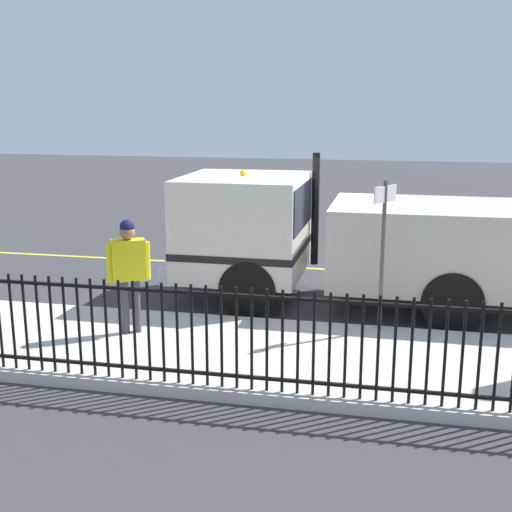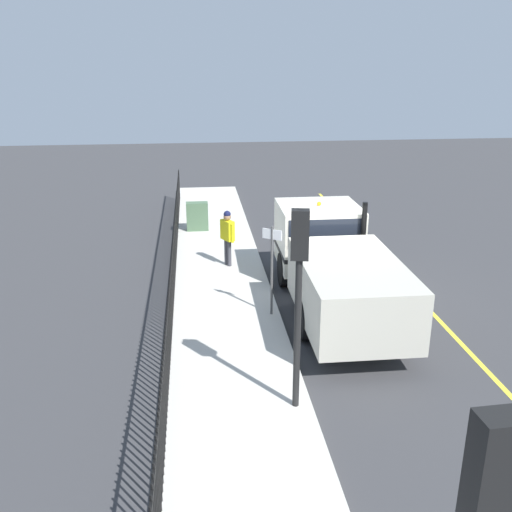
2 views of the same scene
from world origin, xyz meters
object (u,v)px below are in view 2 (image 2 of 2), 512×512
Objects in this scene: work_truck at (332,259)px; utility_cabinet at (197,216)px; traffic_light_near at (299,271)px; street_sign at (272,260)px; traffic_cone at (364,260)px; worker_standing at (227,232)px.

work_truck reaches higher than utility_cabinet.
traffic_light_near reaches higher than street_sign.
street_sign is (1.66, 0.72, 0.30)m from work_truck.
utility_cabinet is 6.54m from traffic_cone.
street_sign reaches higher than traffic_cone.
work_truck is 1.83m from street_sign.
traffic_light_near is 6.51× the size of traffic_cone.
street_sign is (-1.70, 7.43, 0.90)m from utility_cabinet.
traffic_light_near is at bearing -110.29° from work_truck.
traffic_light_near reaches higher than worker_standing.
work_truck is 7.52m from utility_cabinet.
worker_standing is 3.95m from utility_cabinet.
worker_standing is 1.65× the size of utility_cabinet.
street_sign is (-0.09, -3.92, -1.21)m from traffic_light_near.
traffic_light_near is (1.75, 4.64, 1.51)m from work_truck.
work_truck reaches higher than worker_standing.
worker_standing is 3.01× the size of traffic_cone.
worker_standing is 0.46× the size of traffic_light_near.
traffic_light_near is at bearing 98.07° from utility_cabinet.
worker_standing is 7.73m from traffic_light_near.
worker_standing is at bearing -5.27° from traffic_cone.
worker_standing is at bearing 102.72° from utility_cabinet.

